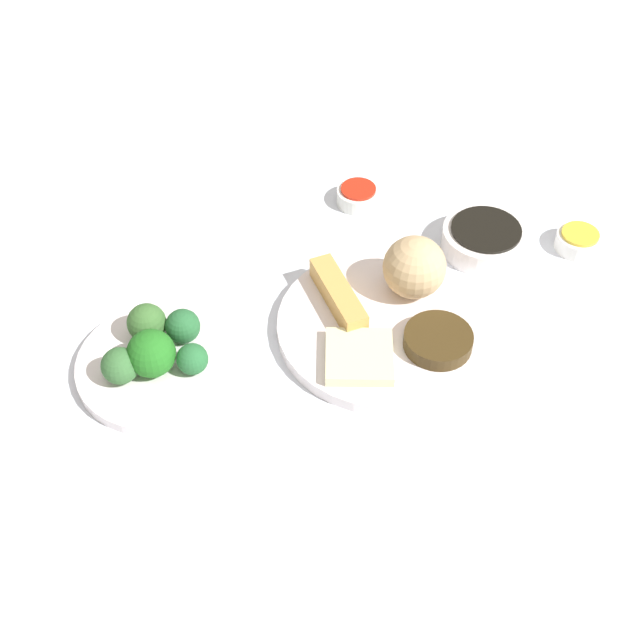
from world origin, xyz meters
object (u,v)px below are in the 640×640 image
Objects in this scene: main_plate at (386,328)px; sauce_ramekin_hot_mustard at (578,241)px; soy_sauce_bowl at (484,240)px; sauce_ramekin_sweet_and_sour at (358,197)px; broccoli_plate at (161,364)px.

sauce_ramekin_hot_mustard reaches higher than main_plate.
soy_sauce_bowl is 0.19m from sauce_ramekin_sweet_and_sour.
soy_sauce_bowl is 0.13m from sauce_ramekin_hot_mustard.
broccoli_plate is 3.27× the size of sauce_ramekin_hot_mustard.
main_plate is at bearing -155.84° from sauce_ramekin_sweet_and_sour.
main_plate is at bearing 138.33° from sauce_ramekin_hot_mustard.
main_plate is at bearing 155.90° from soy_sauce_bowl.
soy_sauce_bowl is (0.19, -0.08, 0.01)m from main_plate.
main_plate is 1.32× the size of broccoli_plate.
broccoli_plate is at bearing 129.69° from sauce_ramekin_hot_mustard.
sauce_ramekin_sweet_and_sour is at bearing 24.16° from main_plate.
soy_sauce_bowl is at bearing -102.26° from sauce_ramekin_sweet_and_sour.
sauce_ramekin_sweet_and_sour is at bearing -20.03° from broccoli_plate.
sauce_ramekin_sweet_and_sour reaches higher than main_plate.
sauce_ramekin_hot_mustard reaches higher than broccoli_plate.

